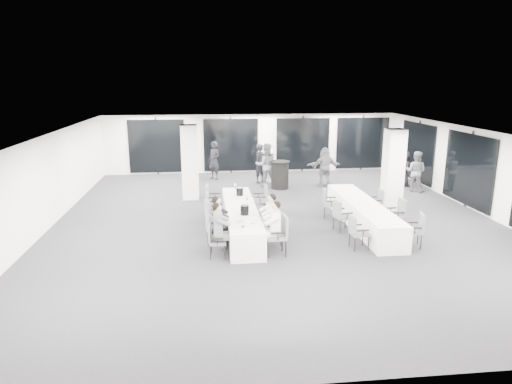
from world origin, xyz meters
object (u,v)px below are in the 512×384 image
Objects in this scene: chair_side_left_far at (328,202)px; standing_guest_h at (416,169)px; standing_guest_a at (261,161)px; chair_side_left_mid at (341,214)px; chair_main_right_second at (274,225)px; chair_side_right_mid at (397,213)px; chair_side_right_far at (377,201)px; cocktail_table at (280,175)px; banquet_table_side at (363,214)px; chair_main_right_near at (279,233)px; chair_main_left_near at (215,239)px; standing_guest_d at (325,165)px; ice_bucket_near at (245,210)px; chair_main_right_fourth at (267,209)px; chair_main_right_mid at (270,217)px; chair_side_left_near at (357,230)px; ice_bucket_far at (240,191)px; chair_main_left_mid at (213,215)px; banquet_table_main at (241,219)px; chair_main_left_second at (214,229)px; chair_main_left_far at (212,198)px; standing_guest_e at (404,166)px; standing_guest_c at (269,163)px; standing_guest_f at (325,164)px; chair_main_right_far at (262,197)px; standing_guest_b at (266,162)px; standing_guest_g at (214,158)px; chair_main_left_fourth at (212,206)px.

standing_guest_h reaches higher than chair_side_left_far.
chair_side_left_mid is at bearing -117.24° from standing_guest_a.
chair_side_left_far is 5.66m from standing_guest_a.
chair_side_right_mid reaches higher than chair_main_right_second.
chair_side_left_mid is at bearing 132.33° from chair_side_right_far.
banquet_table_side is at bearing -71.37° from cocktail_table.
chair_main_left_near is at bearing 87.95° from chair_main_right_near.
standing_guest_d is 7.27m from ice_bucket_near.
standing_guest_h reaches higher than chair_main_right_fourth.
chair_main_right_mid is 2.12m from chair_side_left_mid.
ice_bucket_far reaches higher than chair_side_left_near.
chair_main_right_mid is at bearing 70.98° from chair_main_left_mid.
chair_main_left_second is at bearing -121.66° from banquet_table_main.
chair_main_right_second reaches higher than chair_side_left_near.
chair_main_left_second reaches higher than chair_main_right_second.
banquet_table_main is 4.83× the size of chair_main_left_far.
banquet_table_main is 2.96× the size of standing_guest_e.
ice_bucket_far is at bearing -116.59° from cocktail_table.
ice_bucket_near is at bearing -108.04° from cocktail_table.
standing_guest_c is at bearing -154.00° from chair_side_left_far.
standing_guest_f is (2.31, -0.65, 0.03)m from standing_guest_c.
chair_main_right_far reaches higher than chair_main_left_second.
chair_main_right_far is at bearing 56.89° from chair_side_right_mid.
chair_main_right_near is 0.56× the size of standing_guest_h.
standing_guest_f is (1.09, 6.13, 0.35)m from chair_side_left_mid.
standing_guest_b is 2.54m from standing_guest_f.
cocktail_table reaches higher than chair_main_left_far.
chair_side_left_mid is 5.76m from standing_guest_d.
standing_guest_g reaches higher than chair_main_right_mid.
chair_side_left_near reaches higher than banquet_table_main.
chair_side_right_far reaches higher than chair_main_left_near.
chair_side_left_near is at bearing 143.55° from standing_guest_e.
standing_guest_b is at bearing -119.82° from standing_guest_a.
standing_guest_g is (0.20, 5.60, 0.39)m from chair_main_left_far.
chair_side_left_mid is at bearing -54.34° from chair_main_right_near.
chair_main_left_second is at bearing 115.70° from chair_side_right_far.
chair_side_left_far is (3.79, 0.34, -0.05)m from chair_main_left_fourth.
chair_side_right_far is 4.96m from ice_bucket_near.
banquet_table_main is 4.85× the size of chair_main_left_mid.
standing_guest_g reaches higher than chair_side_right_far.
chair_main_left_mid is at bearing 93.36° from chair_main_right_mid.
chair_main_left_mid is 1.16× the size of chair_side_right_far.
ice_bucket_far is at bearing 65.12° from chair_side_right_mid.
standing_guest_f reaches higher than chair_main_left_mid.
standing_guest_c is at bearing 0.43° from chair_main_right_mid.
banquet_table_side is 2.62× the size of standing_guest_d.
standing_guest_h is at bearing -47.20° from chair_main_right_mid.
chair_main_left_fourth is 3.81m from chair_side_left_far.
cocktail_table is 1.21× the size of chair_main_right_second.
chair_side_right_mid is at bearing -178.24° from chair_side_right_far.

